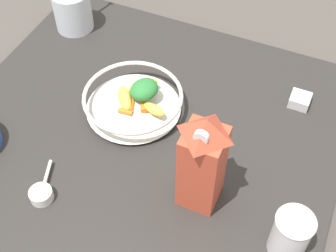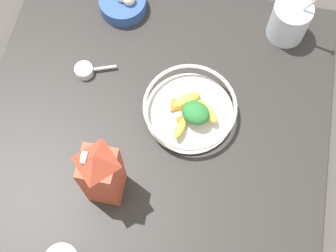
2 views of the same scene
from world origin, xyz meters
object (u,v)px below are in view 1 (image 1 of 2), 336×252
object	(u,v)px
spice_jar	(300,101)
drinking_cup	(291,234)
fruit_bowl	(134,100)
milk_carton	(202,161)
yogurt_tub	(72,8)

from	to	relation	value
spice_jar	drinking_cup	bearing A→B (deg)	-80.35
fruit_bowl	drinking_cup	world-z (taller)	drinking_cup
milk_carton	spice_jar	distance (m)	0.40
drinking_cup	spice_jar	distance (m)	0.41
yogurt_tub	spice_jar	bearing A→B (deg)	-3.43
fruit_bowl	drinking_cup	xyz separation A→B (m)	(0.44, -0.21, 0.02)
milk_carton	drinking_cup	distance (m)	0.22
fruit_bowl	yogurt_tub	world-z (taller)	yogurt_tub
yogurt_tub	drinking_cup	bearing A→B (deg)	-30.31
milk_carton	drinking_cup	bearing A→B (deg)	-12.06
fruit_bowl	yogurt_tub	bearing A→B (deg)	143.64
yogurt_tub	spice_jar	xyz separation A→B (m)	(0.68, -0.04, -0.05)
milk_carton	drinking_cup	xyz separation A→B (m)	(0.20, -0.04, -0.07)
milk_carton	drinking_cup	world-z (taller)	milk_carton
fruit_bowl	yogurt_tub	distance (m)	0.38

